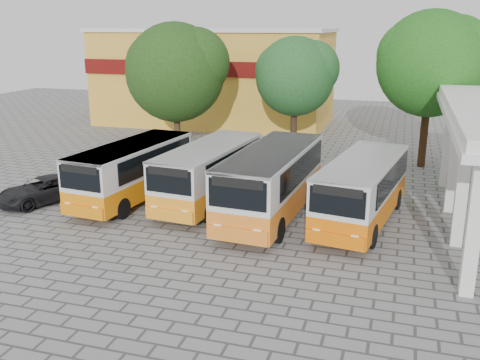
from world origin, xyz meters
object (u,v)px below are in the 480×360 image
(bus_centre_left, at_px, (210,170))
(bus_far_right, at_px, (362,187))
(parked_car, at_px, (43,190))
(bus_far_left, at_px, (133,168))
(bus_centre_right, at_px, (272,179))

(bus_centre_left, height_order, bus_far_right, bus_centre_left)
(bus_centre_left, height_order, parked_car, bus_centre_left)
(bus_centre_left, bearing_deg, bus_far_left, -164.09)
(bus_centre_left, distance_m, parked_car, 8.43)
(bus_far_left, distance_m, bus_centre_left, 3.91)
(bus_far_right, bearing_deg, bus_far_left, -170.97)
(bus_centre_right, relative_size, parked_car, 1.97)
(bus_centre_right, xyz_separation_m, parked_car, (-11.44, -1.24, -1.20))
(bus_far_left, xyz_separation_m, bus_centre_left, (3.85, 0.71, 0.02))
(bus_centre_left, distance_m, bus_centre_right, 3.59)
(bus_centre_left, bearing_deg, bus_centre_right, -12.58)
(bus_centre_right, bearing_deg, bus_far_right, 9.22)
(bus_centre_left, xyz_separation_m, parked_car, (-8.03, -2.35, -1.06))
(bus_centre_right, distance_m, bus_far_right, 4.04)
(bus_far_left, height_order, bus_far_right, bus_far_right)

